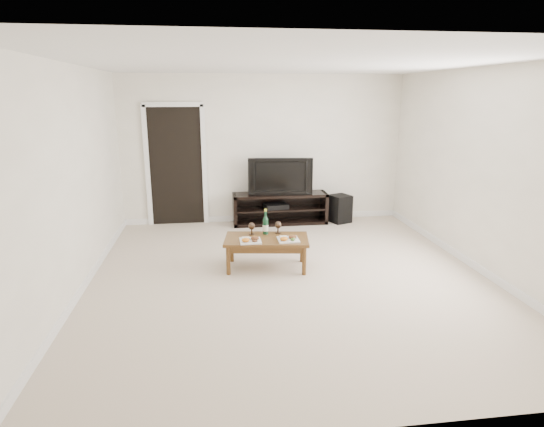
{
  "coord_description": "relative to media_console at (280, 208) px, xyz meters",
  "views": [
    {
      "loc": [
        -0.94,
        -5.31,
        2.26
      ],
      "look_at": [
        -0.15,
        0.56,
        0.7
      ],
      "focal_mm": 30.0,
      "sensor_mm": 36.0,
      "label": 1
    }
  ],
  "objects": [
    {
      "name": "ceiling",
      "position": [
        -0.26,
        -2.5,
        2.35
      ],
      "size": [
        5.0,
        5.5,
        0.04
      ],
      "primitive_type": "cube",
      "color": "white",
      "rests_on": "back_wall"
    },
    {
      "name": "goblet_left",
      "position": [
        -0.68,
        -1.96,
        0.23
      ],
      "size": [
        0.09,
        0.09,
        0.17
      ],
      "primitive_type": null,
      "color": "#38291E",
      "rests_on": "coffee_table"
    },
    {
      "name": "subwoofer",
      "position": [
        1.09,
        -0.06,
        -0.03
      ],
      "size": [
        0.43,
        0.43,
        0.5
      ],
      "primitive_type": "cube",
      "rotation": [
        0.0,
        0.0,
        0.4
      ],
      "color": "black",
      "rests_on": "ground"
    },
    {
      "name": "wine_bottle",
      "position": [
        -0.5,
        -1.95,
        0.32
      ],
      "size": [
        0.07,
        0.07,
        0.35
      ],
      "primitive_type": "cylinder",
      "color": "#0E341E",
      "rests_on": "coffee_table"
    },
    {
      "name": "media_console",
      "position": [
        0.0,
        0.0,
        0.0
      ],
      "size": [
        1.68,
        0.45,
        0.55
      ],
      "primitive_type": "cube",
      "color": "black",
      "rests_on": "ground"
    },
    {
      "name": "back_wall",
      "position": [
        -0.26,
        0.27,
        1.02
      ],
      "size": [
        5.0,
        0.04,
        2.6
      ],
      "primitive_type": "cube",
      "color": "white",
      "rests_on": "ground"
    },
    {
      "name": "television",
      "position": [
        -0.0,
        0.0,
        0.6
      ],
      "size": [
        1.13,
        0.26,
        0.65
      ],
      "primitive_type": "imported",
      "rotation": [
        0.0,
        0.0,
        -0.1
      ],
      "color": "black",
      "rests_on": "media_console"
    },
    {
      "name": "doorway",
      "position": [
        -1.81,
        0.24,
        0.75
      ],
      "size": [
        0.9,
        0.02,
        2.05
      ],
      "primitive_type": "cube",
      "color": "black",
      "rests_on": "ground"
    },
    {
      "name": "floor",
      "position": [
        -0.26,
        -2.5,
        -0.28
      ],
      "size": [
        5.5,
        5.5,
        0.0
      ],
      "primitive_type": "plane",
      "color": "#C0AF9A",
      "rests_on": "ground"
    },
    {
      "name": "plate_right",
      "position": [
        -0.24,
        -2.27,
        0.18
      ],
      "size": [
        0.27,
        0.27,
        0.07
      ],
      "primitive_type": "cube",
      "color": "white",
      "rests_on": "coffee_table"
    },
    {
      "name": "av_receiver",
      "position": [
        -0.08,
        -0.01,
        0.05
      ],
      "size": [
        0.45,
        0.37,
        0.08
      ],
      "primitive_type": "cube",
      "rotation": [
        0.0,
        0.0,
        0.18
      ],
      "color": "black",
      "rests_on": "media_console"
    },
    {
      "name": "goblet_right",
      "position": [
        -0.32,
        -1.95,
        0.23
      ],
      "size": [
        0.09,
        0.09,
        0.17
      ],
      "primitive_type": null,
      "color": "#38291E",
      "rests_on": "coffee_table"
    },
    {
      "name": "plate_left",
      "position": [
        -0.73,
        -2.25,
        0.18
      ],
      "size": [
        0.27,
        0.27,
        0.07
      ],
      "primitive_type": "cube",
      "color": "white",
      "rests_on": "coffee_table"
    },
    {
      "name": "coffee_table",
      "position": [
        -0.5,
        -2.13,
        -0.07
      ],
      "size": [
        1.17,
        0.75,
        0.42
      ],
      "primitive_type": "cube",
      "rotation": [
        0.0,
        0.0,
        -0.14
      ],
      "color": "brown",
      "rests_on": "ground"
    }
  ]
}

